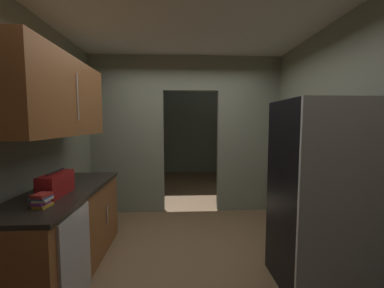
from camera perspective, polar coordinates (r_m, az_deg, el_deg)
The scene contains 12 objects.
ground at distance 3.08m, azimuth -0.47°, elevation -25.64°, with size 20.00×20.00×0.00m, color brown.
kitchen_overhead_slab at distance 3.34m, azimuth -0.89°, elevation 25.70°, with size 3.69×7.12×0.06m, color silver.
kitchen_partition at distance 4.22m, azimuth -1.71°, elevation 3.29°, with size 3.29×0.12×2.72m.
adjoining_room_shell at distance 6.51m, azimuth -1.92°, elevation 3.09°, with size 3.29×3.51×2.72m.
kitchen_flank_left at distance 2.71m, azimuth -38.74°, elevation -0.53°, with size 0.10×4.06×2.72m, color gray.
kitchen_flank_right at distance 2.84m, azimuth 36.60°, elevation -0.21°, with size 0.10×4.06×2.72m, color gray.
refrigerator at distance 2.62m, azimuth 29.01°, elevation -10.66°, with size 0.84×0.72×1.78m.
lower_cabinet_run at distance 2.98m, azimuth -28.01°, elevation -17.84°, with size 0.65×1.75×0.89m.
dishwasher at distance 2.47m, azimuth -25.94°, elevation -23.50°, with size 0.02×0.56×0.83m.
upper_cabinet_counterside at distance 2.77m, azimuth -29.18°, elevation 9.83°, with size 0.36×1.57×0.78m.
boombox at distance 2.64m, azimuth -29.76°, elevation -8.35°, with size 0.17×0.44×0.24m.
book_stack at distance 2.35m, azimuth -32.25°, elevation -11.26°, with size 0.14×0.16×0.11m.
Camera 1 is at (-0.11, -2.65, 1.57)m, focal length 22.32 mm.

